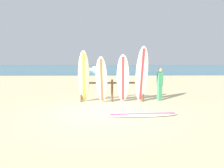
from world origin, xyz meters
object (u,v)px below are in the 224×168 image
at_px(beachgoer_standing, 160,83).
at_px(surfboard_leaning_left, 102,80).
at_px(surfboard_rack, 112,87).
at_px(surfboard_leaning_center_left, 123,79).
at_px(surfboard_lying_on_sand, 143,115).
at_px(small_boat_offshore, 95,69).
at_px(surfboard_leaning_center, 142,75).
at_px(surfboard_leaning_far_left, 84,77).

bearing_deg(beachgoer_standing, surfboard_leaning_left, -165.86).
height_order(surfboard_rack, surfboard_leaning_center_left, surfboard_leaning_center_left).
height_order(surfboard_lying_on_sand, small_boat_offshore, small_boat_offshore).
distance_m(surfboard_leaning_left, surfboard_leaning_center_left, 0.94).
bearing_deg(surfboard_leaning_center, surfboard_lying_on_sand, -98.28).
bearing_deg(small_boat_offshore, beachgoer_standing, -81.19).
height_order(surfboard_leaning_far_left, surfboard_lying_on_sand, surfboard_leaning_far_left).
bearing_deg(surfboard_leaning_center, surfboard_rack, 167.20).
height_order(surfboard_leaning_center_left, small_boat_offshore, surfboard_leaning_center_left).
bearing_deg(surfboard_leaning_center, beachgoer_standing, 28.97).
bearing_deg(surfboard_rack, beachgoer_standing, 5.93).
bearing_deg(surfboard_leaning_center, surfboard_leaning_center_left, 177.57).
height_order(surfboard_lying_on_sand, beachgoer_standing, beachgoer_standing).
bearing_deg(surfboard_rack, small_boat_offshore, 95.11).
relative_size(surfboard_leaning_far_left, surfboard_leaning_center_left, 1.07).
height_order(surfboard_leaning_center, beachgoer_standing, surfboard_leaning_center).
height_order(surfboard_rack, surfboard_lying_on_sand, surfboard_rack).
bearing_deg(small_boat_offshore, surfboard_leaning_left, -85.70).
xyz_separation_m(surfboard_leaning_center_left, beachgoer_standing, (1.75, 0.49, -0.22)).
bearing_deg(surfboard_lying_on_sand, surfboard_leaning_left, 127.84).
height_order(surfboard_rack, surfboard_leaning_left, surfboard_leaning_left).
relative_size(surfboard_leaning_left, surfboard_lying_on_sand, 0.83).
bearing_deg(surfboard_rack, surfboard_leaning_far_left, -164.12).
height_order(surfboard_leaning_far_left, surfboard_leaning_center, surfboard_leaning_center).
distance_m(surfboard_rack, surfboard_leaning_center, 1.43).
height_order(beachgoer_standing, small_boat_offshore, beachgoer_standing).
xyz_separation_m(surfboard_leaning_far_left, surfboard_leaning_center_left, (1.69, 0.09, -0.08)).
xyz_separation_m(surfboard_lying_on_sand, beachgoer_standing, (1.23, 2.53, 0.81)).
xyz_separation_m(surfboard_rack, small_boat_offshore, (-3.08, 34.48, -0.40)).
relative_size(surfboard_leaning_center, small_boat_offshore, 0.93).
relative_size(surfboard_leaning_left, small_boat_offshore, 0.76).
relative_size(surfboard_leaning_center, beachgoer_standing, 1.61).
relative_size(surfboard_leaning_center_left, small_boat_offshore, 0.80).
distance_m(surfboard_rack, surfboard_leaning_left, 0.73).
distance_m(surfboard_leaning_left, small_boat_offshore, 35.03).
bearing_deg(surfboard_leaning_left, surfboard_lying_on_sand, -52.16).
bearing_deg(surfboard_leaning_left, surfboard_leaning_far_left, 172.96).
bearing_deg(surfboard_rack, surfboard_leaning_left, -135.83).
bearing_deg(surfboard_rack, surfboard_leaning_center, -12.80).
relative_size(surfboard_leaning_center_left, surfboard_lying_on_sand, 0.87).
xyz_separation_m(surfboard_leaning_far_left, surfboard_lying_on_sand, (2.21, -1.95, -1.10)).
bearing_deg(surfboard_leaning_center, surfboard_leaning_far_left, -178.67).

